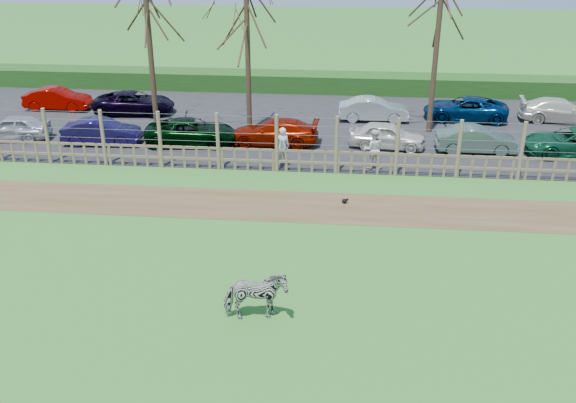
# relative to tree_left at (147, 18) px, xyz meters

# --- Properties ---
(ground) EXTENTS (120.00, 120.00, 0.00)m
(ground) POSITION_rel_tree_left_xyz_m (6.50, -12.50, -5.62)
(ground) COLOR #5A8C3A
(ground) RESTS_ON ground
(dirt_strip) EXTENTS (34.00, 2.80, 0.01)m
(dirt_strip) POSITION_rel_tree_left_xyz_m (6.50, -8.00, -5.61)
(dirt_strip) COLOR brown
(dirt_strip) RESTS_ON ground
(asphalt) EXTENTS (44.00, 13.00, 0.04)m
(asphalt) POSITION_rel_tree_left_xyz_m (6.50, 2.00, -5.60)
(asphalt) COLOR #232326
(asphalt) RESTS_ON ground
(hedge) EXTENTS (46.00, 2.00, 1.10)m
(hedge) POSITION_rel_tree_left_xyz_m (6.50, 9.00, -5.07)
(hedge) COLOR #1E4716
(hedge) RESTS_ON ground
(fence) EXTENTS (30.16, 0.16, 2.50)m
(fence) POSITION_rel_tree_left_xyz_m (6.50, -4.50, -4.81)
(fence) COLOR brown
(fence) RESTS_ON ground
(tree_left) EXTENTS (4.80, 4.80, 7.88)m
(tree_left) POSITION_rel_tree_left_xyz_m (0.00, 0.00, 0.00)
(tree_left) COLOR #3D2B1E
(tree_left) RESTS_ON ground
(tree_mid) EXTENTS (4.80, 4.80, 6.83)m
(tree_mid) POSITION_rel_tree_left_xyz_m (4.50, 1.00, -0.75)
(tree_mid) COLOR #3D2B1E
(tree_mid) RESTS_ON ground
(tree_right) EXTENTS (4.80, 4.80, 7.35)m
(tree_right) POSITION_rel_tree_left_xyz_m (13.50, 1.50, -0.37)
(tree_right) COLOR #3D2B1E
(tree_right) RESTS_ON ground
(zebra) EXTENTS (1.83, 1.10, 1.44)m
(zebra) POSITION_rel_tree_left_xyz_m (7.14, -15.38, -4.89)
(zebra) COLOR gray
(zebra) RESTS_ON ground
(visitor_a) EXTENTS (0.71, 0.55, 1.72)m
(visitor_a) POSITION_rel_tree_left_xyz_m (6.67, -3.89, -4.71)
(visitor_a) COLOR silver
(visitor_a) RESTS_ON asphalt
(visitor_b) EXTENTS (0.88, 0.71, 1.72)m
(visitor_b) POSITION_rel_tree_left_xyz_m (10.56, -3.83, -4.71)
(visitor_b) COLOR silver
(visitor_b) RESTS_ON asphalt
(crow) EXTENTS (0.25, 0.19, 0.21)m
(crow) POSITION_rel_tree_left_xyz_m (9.43, -7.54, -5.51)
(crow) COLOR black
(crow) RESTS_ON ground
(car_0) EXTENTS (3.66, 1.82, 1.20)m
(car_0) POSITION_rel_tree_left_xyz_m (-6.61, -1.66, -4.98)
(car_0) COLOR #B8B3BA
(car_0) RESTS_ON asphalt
(car_1) EXTENTS (3.71, 1.49, 1.20)m
(car_1) POSITION_rel_tree_left_xyz_m (-2.11, -1.85, -4.98)
(car_1) COLOR #160E3E
(car_1) RESTS_ON asphalt
(car_2) EXTENTS (4.48, 2.37, 1.20)m
(car_2) POSITION_rel_tree_left_xyz_m (2.11, -1.46, -4.98)
(car_2) COLOR black
(car_2) RESTS_ON asphalt
(car_3) EXTENTS (4.19, 1.82, 1.20)m
(car_3) POSITION_rel_tree_left_xyz_m (6.02, -1.11, -4.98)
(car_3) COLOR #911100
(car_3) RESTS_ON asphalt
(car_4) EXTENTS (3.66, 1.81, 1.20)m
(car_4) POSITION_rel_tree_left_xyz_m (11.28, -1.12, -4.98)
(car_4) COLOR white
(car_4) RESTS_ON asphalt
(car_5) EXTENTS (3.65, 1.31, 1.20)m
(car_5) POSITION_rel_tree_left_xyz_m (15.30, -1.36, -4.98)
(car_5) COLOR #546A60
(car_5) RESTS_ON asphalt
(car_6) EXTENTS (4.41, 2.21, 1.20)m
(car_6) POSITION_rel_tree_left_xyz_m (19.56, -1.30, -4.98)
(car_6) COLOR #105332
(car_6) RESTS_ON asphalt
(car_7) EXTENTS (3.64, 1.28, 1.20)m
(car_7) POSITION_rel_tree_left_xyz_m (-6.65, 3.57, -4.98)
(car_7) COLOR #980400
(car_7) RESTS_ON asphalt
(car_8) EXTENTS (4.48, 2.37, 1.20)m
(car_8) POSITION_rel_tree_left_xyz_m (-2.16, 3.19, -4.98)
(car_8) COLOR black
(car_8) RESTS_ON asphalt
(car_11) EXTENTS (3.67, 1.35, 1.20)m
(car_11) POSITION_rel_tree_left_xyz_m (10.77, 3.13, -4.98)
(car_11) COLOR #B4BDB9
(car_11) RESTS_ON asphalt
(car_12) EXTENTS (4.44, 2.28, 1.20)m
(car_12) POSITION_rel_tree_left_xyz_m (15.59, 3.73, -4.98)
(car_12) COLOR #022553
(car_12) RESTS_ON asphalt
(car_13) EXTENTS (4.26, 2.03, 1.20)m
(car_13) POSITION_rel_tree_left_xyz_m (20.48, 3.86, -4.98)
(car_13) COLOR silver
(car_13) RESTS_ON asphalt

